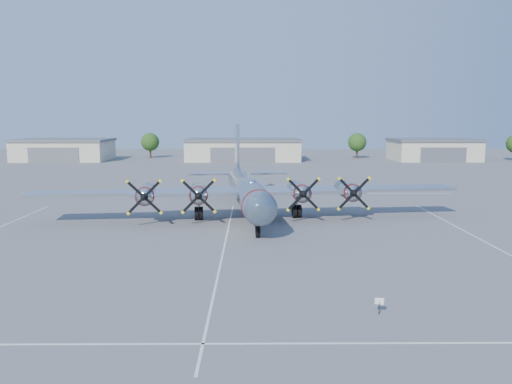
{
  "coord_description": "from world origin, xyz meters",
  "views": [
    {
      "loc": [
        2.29,
        -43.79,
        10.3
      ],
      "look_at": [
        2.65,
        4.65,
        3.2
      ],
      "focal_mm": 35.0,
      "sensor_mm": 36.0,
      "label": 1
    }
  ],
  "objects_px": {
    "tree_east": "(357,142)",
    "main_bomber_b29": "(247,215)",
    "hangar_center": "(243,149)",
    "hangar_west": "(64,150)",
    "tree_west": "(150,142)",
    "hangar_east": "(433,149)",
    "info_placard": "(379,303)"
  },
  "relations": [
    {
      "from": "tree_east",
      "to": "main_bomber_b29",
      "type": "bearing_deg",
      "value": -109.74
    },
    {
      "from": "main_bomber_b29",
      "to": "hangar_center",
      "type": "bearing_deg",
      "value": 85.15
    },
    {
      "from": "hangar_west",
      "to": "hangar_center",
      "type": "distance_m",
      "value": 45.0
    },
    {
      "from": "hangar_center",
      "to": "tree_east",
      "type": "xyz_separation_m",
      "value": [
        30.0,
        6.04,
        1.51
      ]
    },
    {
      "from": "hangar_west",
      "to": "tree_west",
      "type": "height_order",
      "value": "tree_west"
    },
    {
      "from": "hangar_center",
      "to": "main_bomber_b29",
      "type": "distance_m",
      "value": 72.96
    },
    {
      "from": "hangar_east",
      "to": "tree_east",
      "type": "distance_m",
      "value": 19.04
    },
    {
      "from": "hangar_center",
      "to": "main_bomber_b29",
      "type": "bearing_deg",
      "value": -88.69
    },
    {
      "from": "hangar_west",
      "to": "hangar_center",
      "type": "xyz_separation_m",
      "value": [
        45.0,
        -0.0,
        -0.0
      ]
    },
    {
      "from": "hangar_east",
      "to": "info_placard",
      "type": "bearing_deg",
      "value": -111.2
    },
    {
      "from": "tree_west",
      "to": "info_placard",
      "type": "bearing_deg",
      "value": -72.59
    },
    {
      "from": "hangar_east",
      "to": "tree_west",
      "type": "relative_size",
      "value": 3.1
    },
    {
      "from": "hangar_east",
      "to": "info_placard",
      "type": "distance_m",
      "value": 107.81
    },
    {
      "from": "hangar_east",
      "to": "tree_west",
      "type": "height_order",
      "value": "tree_west"
    },
    {
      "from": "hangar_west",
      "to": "tree_east",
      "type": "xyz_separation_m",
      "value": [
        75.0,
        6.04,
        1.51
      ]
    },
    {
      "from": "main_bomber_b29",
      "to": "info_placard",
      "type": "height_order",
      "value": "main_bomber_b29"
    },
    {
      "from": "hangar_west",
      "to": "main_bomber_b29",
      "type": "relative_size",
      "value": 0.52
    },
    {
      "from": "tree_west",
      "to": "hangar_west",
      "type": "bearing_deg",
      "value": -158.11
    },
    {
      "from": "info_placard",
      "to": "main_bomber_b29",
      "type": "bearing_deg",
      "value": 116.55
    },
    {
      "from": "tree_west",
      "to": "main_bomber_b29",
      "type": "bearing_deg",
      "value": -71.76
    },
    {
      "from": "hangar_east",
      "to": "info_placard",
      "type": "xyz_separation_m",
      "value": [
        -38.97,
        -100.5,
        -2.07
      ]
    },
    {
      "from": "tree_west",
      "to": "tree_east",
      "type": "xyz_separation_m",
      "value": [
        55.0,
        -2.0,
        0.0
      ]
    },
    {
      "from": "hangar_west",
      "to": "hangar_center",
      "type": "relative_size",
      "value": 0.79
    },
    {
      "from": "hangar_east",
      "to": "tree_west",
      "type": "xyz_separation_m",
      "value": [
        -73.0,
        8.04,
        1.51
      ]
    },
    {
      "from": "hangar_center",
      "to": "hangar_east",
      "type": "relative_size",
      "value": 1.39
    },
    {
      "from": "tree_west",
      "to": "tree_east",
      "type": "bearing_deg",
      "value": -2.08
    },
    {
      "from": "hangar_west",
      "to": "info_placard",
      "type": "distance_m",
      "value": 114.12
    },
    {
      "from": "tree_west",
      "to": "tree_east",
      "type": "relative_size",
      "value": 1.0
    },
    {
      "from": "hangar_center",
      "to": "main_bomber_b29",
      "type": "height_order",
      "value": "hangar_center"
    },
    {
      "from": "hangar_east",
      "to": "tree_west",
      "type": "distance_m",
      "value": 73.46
    },
    {
      "from": "tree_east",
      "to": "tree_west",
      "type": "bearing_deg",
      "value": 177.92
    },
    {
      "from": "hangar_east",
      "to": "tree_east",
      "type": "bearing_deg",
      "value": 161.46
    }
  ]
}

